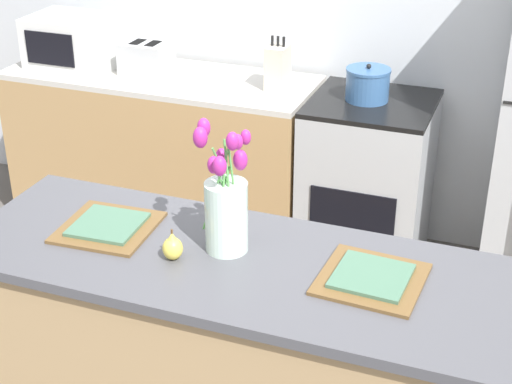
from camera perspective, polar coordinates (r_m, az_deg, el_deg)
The scene contains 11 objects.
kitchen_island at distance 2.78m, azimuth -1.86°, elevation -12.81°, with size 1.80×0.66×0.91m.
back_counter at distance 4.42m, azimuth -6.71°, elevation 2.87°, with size 1.68×0.60×0.91m.
stove_range at distance 4.06m, azimuth 8.06°, elevation 0.52°, with size 0.60×0.61×0.91m.
flower_vase at distance 2.49m, azimuth -2.22°, elevation -1.00°, with size 0.17×0.16×0.44m.
pear_figurine at distance 2.51m, azimuth -6.08°, elevation -4.01°, with size 0.07×0.07×0.11m.
plate_setting_left at distance 2.73m, azimuth -10.71°, elevation -2.47°, with size 0.32×0.32×0.02m.
plate_setting_right at distance 2.43m, azimuth 8.39°, elevation -6.21°, with size 0.32×0.32×0.02m.
toaster at distance 4.25m, azimuth -7.98°, elevation 9.61°, with size 0.28×0.18×0.17m.
cooking_pot at distance 3.87m, azimuth 8.12°, elevation 7.76°, with size 0.22×0.22×0.18m.
microwave at distance 4.47m, azimuth -13.00°, elevation 10.67°, with size 0.48×0.37×0.27m.
knife_block at distance 3.98m, azimuth 1.59°, elevation 9.06°, with size 0.10×0.14×0.27m.
Camera 1 is at (0.84, -1.98, 2.22)m, focal length 55.00 mm.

